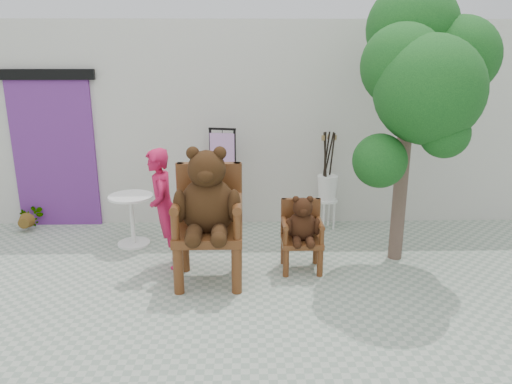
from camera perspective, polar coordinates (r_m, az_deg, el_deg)
ground_plane at (r=5.42m, az=0.82°, el=-12.84°), size 60.00×60.00×0.00m
back_wall at (r=7.91m, az=0.05°, el=8.11°), size 9.00×1.00×3.00m
doorway at (r=7.96m, az=-22.06°, el=4.51°), size 1.40×0.11×2.33m
chair_big at (r=5.63m, az=-5.52°, el=-1.64°), size 0.77×0.84×1.60m
chair_small at (r=6.03m, az=5.28°, el=-4.01°), size 0.49×0.51×0.95m
person at (r=6.13m, az=-10.23°, el=-1.95°), size 0.43×0.59×1.48m
cafe_table at (r=6.99m, az=-14.00°, el=-2.47°), size 0.60×0.60×0.70m
display_stand at (r=7.37m, az=-3.75°, el=0.16°), size 0.51×0.44×1.51m
stool_bucket at (r=7.40m, az=8.13°, el=0.56°), size 0.32×0.32×1.45m
tree at (r=6.20m, az=18.67°, el=13.69°), size 1.73×1.99×3.37m
potted_plant at (r=8.15m, az=-24.51°, el=-2.62°), size 0.36×0.31×0.39m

